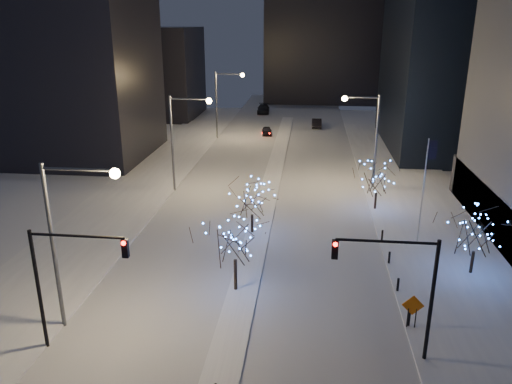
# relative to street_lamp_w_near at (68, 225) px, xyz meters

# --- Properties ---
(ground) EXTENTS (160.00, 160.00, 0.00)m
(ground) POSITION_rel_street_lamp_w_near_xyz_m (8.94, -2.00, -6.50)
(ground) COLOR silver
(ground) RESTS_ON ground
(road) EXTENTS (20.00, 130.00, 0.02)m
(road) POSITION_rel_street_lamp_w_near_xyz_m (8.94, 33.00, -6.49)
(road) COLOR silver
(road) RESTS_ON ground
(median) EXTENTS (2.00, 80.00, 0.15)m
(median) POSITION_rel_street_lamp_w_near_xyz_m (8.94, 28.00, -6.42)
(median) COLOR white
(median) RESTS_ON ground
(east_sidewalk) EXTENTS (10.00, 90.00, 0.15)m
(east_sidewalk) POSITION_rel_street_lamp_w_near_xyz_m (23.94, 18.00, -6.42)
(east_sidewalk) COLOR white
(east_sidewalk) RESTS_ON ground
(west_sidewalk) EXTENTS (8.00, 90.00, 0.15)m
(west_sidewalk) POSITION_rel_street_lamp_w_near_xyz_m (-5.06, 18.00, -6.42)
(west_sidewalk) COLOR white
(west_sidewalk) RESTS_ON ground
(filler_west_near) EXTENTS (22.00, 18.00, 24.00)m
(filler_west_near) POSITION_rel_street_lamp_w_near_xyz_m (-19.06, 38.00, 5.50)
(filler_west_near) COLOR black
(filler_west_near) RESTS_ON ground
(filler_west_far) EXTENTS (18.00, 16.00, 16.00)m
(filler_west_far) POSITION_rel_street_lamp_w_near_xyz_m (-17.06, 68.00, 1.50)
(filler_west_far) COLOR black
(filler_west_far) RESTS_ON ground
(horizon_block) EXTENTS (24.00, 14.00, 42.00)m
(horizon_block) POSITION_rel_street_lamp_w_near_xyz_m (14.94, 90.00, 14.50)
(horizon_block) COLOR black
(horizon_block) RESTS_ON ground
(street_lamp_w_near) EXTENTS (4.40, 0.56, 10.00)m
(street_lamp_w_near) POSITION_rel_street_lamp_w_near_xyz_m (0.00, 0.00, 0.00)
(street_lamp_w_near) COLOR #595E66
(street_lamp_w_near) RESTS_ON ground
(street_lamp_w_mid) EXTENTS (4.40, 0.56, 10.00)m
(street_lamp_w_mid) POSITION_rel_street_lamp_w_near_xyz_m (0.00, 25.00, 0.00)
(street_lamp_w_mid) COLOR #595E66
(street_lamp_w_mid) RESTS_ON ground
(street_lamp_w_far) EXTENTS (4.40, 0.56, 10.00)m
(street_lamp_w_far) POSITION_rel_street_lamp_w_near_xyz_m (0.00, 50.00, 0.00)
(street_lamp_w_far) COLOR #595E66
(street_lamp_w_far) RESTS_ON ground
(street_lamp_east) EXTENTS (3.90, 0.56, 10.00)m
(street_lamp_east) POSITION_rel_street_lamp_w_near_xyz_m (19.02, 28.00, -0.05)
(street_lamp_east) COLOR #595E66
(street_lamp_east) RESTS_ON ground
(traffic_signal_west) EXTENTS (5.26, 0.43, 7.00)m
(traffic_signal_west) POSITION_rel_street_lamp_w_near_xyz_m (0.50, -2.00, -1.74)
(traffic_signal_west) COLOR black
(traffic_signal_west) RESTS_ON ground
(traffic_signal_east) EXTENTS (5.26, 0.43, 7.00)m
(traffic_signal_east) POSITION_rel_street_lamp_w_near_xyz_m (17.88, -1.00, -1.74)
(traffic_signal_east) COLOR black
(traffic_signal_east) RESTS_ON ground
(flagpoles) EXTENTS (1.35, 2.60, 8.00)m
(flagpoles) POSITION_rel_street_lamp_w_near_xyz_m (22.30, 15.25, -1.70)
(flagpoles) COLOR silver
(flagpoles) RESTS_ON east_sidewalk
(bollards) EXTENTS (0.16, 12.16, 0.90)m
(bollards) POSITION_rel_street_lamp_w_near_xyz_m (19.14, 8.00, -5.90)
(bollards) COLOR black
(bollards) RESTS_ON east_sidewalk
(car_near) EXTENTS (1.90, 3.84, 1.26)m
(car_near) POSITION_rel_street_lamp_w_near_xyz_m (6.29, 53.18, -5.87)
(car_near) COLOR black
(car_near) RESTS_ON ground
(car_mid) EXTENTS (1.65, 4.58, 1.50)m
(car_mid) POSITION_rel_street_lamp_w_near_xyz_m (14.14, 60.07, -5.75)
(car_mid) COLOR black
(car_mid) RESTS_ON ground
(car_far) EXTENTS (2.61, 5.75, 1.63)m
(car_far) POSITION_rel_street_lamp_w_near_xyz_m (3.93, 72.54, -5.68)
(car_far) COLOR black
(car_far) RESTS_ON ground
(holiday_tree_median_near) EXTENTS (4.59, 4.59, 5.53)m
(holiday_tree_median_near) POSITION_rel_street_lamp_w_near_xyz_m (8.44, 5.05, -2.66)
(holiday_tree_median_near) COLOR black
(holiday_tree_median_near) RESTS_ON median
(holiday_tree_median_far) EXTENTS (4.96, 4.96, 4.77)m
(holiday_tree_median_far) POSITION_rel_street_lamp_w_near_xyz_m (8.44, 14.61, -3.33)
(holiday_tree_median_far) COLOR black
(holiday_tree_median_far) RESTS_ON median
(holiday_tree_plaza_near) EXTENTS (4.97, 4.97, 5.06)m
(holiday_tree_plaza_near) POSITION_rel_street_lamp_w_near_xyz_m (24.71, 9.16, -3.17)
(holiday_tree_plaza_near) COLOR black
(holiday_tree_plaza_near) RESTS_ON east_sidewalk
(holiday_tree_plaza_far) EXTENTS (3.85, 3.85, 4.66)m
(holiday_tree_plaza_far) POSITION_rel_street_lamp_w_near_xyz_m (19.44, 21.42, -3.38)
(holiday_tree_plaza_far) COLOR black
(holiday_tree_plaza_far) RESTS_ON east_sidewalk
(construction_sign) EXTENTS (1.27, 0.07, 2.10)m
(construction_sign) POSITION_rel_street_lamp_w_near_xyz_m (19.24, 1.82, -5.09)
(construction_sign) COLOR black
(construction_sign) RESTS_ON east_sidewalk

